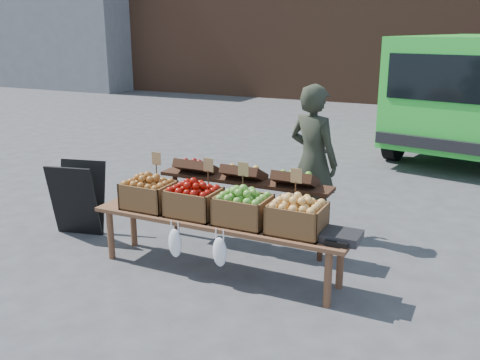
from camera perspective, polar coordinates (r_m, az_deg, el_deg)
The scene contains 12 objects.
ground at distance 6.05m, azimuth -8.75°, elevation -7.65°, with size 80.00×80.00×0.00m, color #434346.
grey_building at distance 24.59m, azimuth -19.60°, elevation 17.63°, with size 8.00×3.00×7.00m, color slate.
delivery_van at distance 11.52m, azimuth 24.06°, elevation 8.24°, with size 2.32×5.05×2.26m, color green, non-canonical shape.
vendor at distance 6.31m, azimuth 7.79°, elevation 2.01°, with size 0.66×0.43×1.80m, color #272C20.
chalkboard_sign at distance 6.67m, azimuth -16.90°, elevation -1.88°, with size 0.58×0.32×0.89m, color black, non-canonical shape.
back_table at distance 5.97m, azimuth 0.42°, elevation -2.46°, with size 2.10×0.44×1.04m, color #321B11, non-canonical shape.
display_bench at distance 5.42m, azimuth -2.32°, elevation -7.06°, with size 2.70×0.56×0.57m, color brown, non-canonical shape.
crate_golden_apples at distance 5.69m, azimuth -9.72°, elevation -1.61°, with size 0.50×0.40×0.28m, color #9E6523, non-canonical shape.
crate_russet_pears at distance 5.40m, azimuth -4.94°, elevation -2.39°, with size 0.50×0.40×0.28m, color #800900, non-canonical shape.
crate_red_apples at distance 5.16m, azimuth 0.34°, elevation -3.24°, with size 0.50×0.40×0.28m, color #4E8F2F, non-canonical shape.
crate_green_apples at distance 4.96m, azimuth 6.10°, elevation -4.13°, with size 0.50×0.40×0.28m, color gold, non-canonical shape.
weighing_scale at distance 4.88m, azimuth 10.78°, elevation -5.93°, with size 0.34×0.30×0.08m, color black.
Camera 1 is at (3.21, -4.54, 2.40)m, focal length 40.00 mm.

